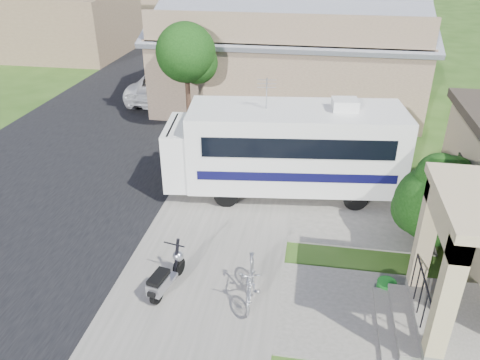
% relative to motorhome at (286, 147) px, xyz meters
% --- Properties ---
extents(ground, '(120.00, 120.00, 0.00)m').
position_rel_motorhome_xyz_m(ground, '(-0.67, -4.34, -1.62)').
color(ground, '#254512').
extents(street_slab, '(9.00, 80.00, 0.02)m').
position_rel_motorhome_xyz_m(street_slab, '(-8.17, 5.66, -1.61)').
color(street_slab, black).
rests_on(street_slab, ground).
extents(sidewalk_slab, '(4.00, 80.00, 0.06)m').
position_rel_motorhome_xyz_m(sidewalk_slab, '(-1.67, 5.66, -1.59)').
color(sidewalk_slab, '#5F5D55').
rests_on(sidewalk_slab, ground).
extents(driveway_slab, '(7.00, 6.00, 0.05)m').
position_rel_motorhome_xyz_m(driveway_slab, '(0.83, 0.16, -1.60)').
color(driveway_slab, '#5F5D55').
rests_on(driveway_slab, ground).
extents(walk_slab, '(4.00, 3.00, 0.05)m').
position_rel_motorhome_xyz_m(walk_slab, '(2.33, -5.34, -1.60)').
color(walk_slab, '#5F5D55').
rests_on(walk_slab, ground).
extents(warehouse, '(12.50, 8.40, 5.04)m').
position_rel_motorhome_xyz_m(warehouse, '(-0.67, 9.63, 0.37)').
color(warehouse, brown).
rests_on(warehouse, ground).
extents(distant_bldg_far, '(10.00, 8.00, 4.00)m').
position_rel_motorhome_xyz_m(distant_bldg_far, '(-17.67, 17.66, 0.38)').
color(distant_bldg_far, brown).
rests_on(distant_bldg_far, ground).
extents(distant_bldg_near, '(8.00, 7.00, 3.20)m').
position_rel_motorhome_xyz_m(distant_bldg_near, '(-15.67, 29.66, -0.02)').
color(distant_bldg_near, brown).
rests_on(distant_bldg_near, ground).
extents(street_tree_a, '(2.44, 2.40, 4.58)m').
position_rel_motorhome_xyz_m(street_tree_a, '(-4.37, 4.71, 1.63)').
color(street_tree_a, '#302015').
rests_on(street_tree_a, ground).
extents(street_tree_b, '(2.44, 2.40, 4.73)m').
position_rel_motorhome_xyz_m(street_tree_b, '(-4.37, 14.71, 1.77)').
color(street_tree_b, '#302015').
rests_on(street_tree_b, ground).
extents(street_tree_c, '(2.44, 2.40, 4.42)m').
position_rel_motorhome_xyz_m(street_tree_c, '(-4.37, 23.71, 1.48)').
color(street_tree_c, '#302015').
rests_on(street_tree_c, ground).
extents(motorhome, '(7.60, 3.16, 3.78)m').
position_rel_motorhome_xyz_m(motorhome, '(0.00, 0.00, 0.00)').
color(motorhome, silver).
rests_on(motorhome, ground).
extents(shrub, '(2.23, 2.13, 2.74)m').
position_rel_motorhome_xyz_m(shrub, '(4.14, -2.27, -0.22)').
color(shrub, '#302015').
rests_on(shrub, ground).
extents(scooter, '(0.66, 1.56, 1.03)m').
position_rel_motorhome_xyz_m(scooter, '(-2.35, -5.38, -1.16)').
color(scooter, black).
rests_on(scooter, ground).
extents(bicycle, '(0.60, 1.76, 1.04)m').
position_rel_motorhome_xyz_m(bicycle, '(-0.34, -5.28, -1.10)').
color(bicycle, '#9D9DA4').
rests_on(bicycle, ground).
extents(pickup_truck, '(2.78, 5.71, 1.56)m').
position_rel_motorhome_xyz_m(pickup_truck, '(-6.82, 8.92, -0.84)').
color(pickup_truck, white).
rests_on(pickup_truck, ground).
extents(van, '(3.05, 6.56, 1.85)m').
position_rel_motorhome_xyz_m(van, '(-7.19, 15.61, -0.70)').
color(van, white).
rests_on(van, ground).
extents(garden_hose, '(0.46, 0.46, 0.21)m').
position_rel_motorhome_xyz_m(garden_hose, '(2.84, -4.40, -1.52)').
color(garden_hose, '#156D1E').
rests_on(garden_hose, ground).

